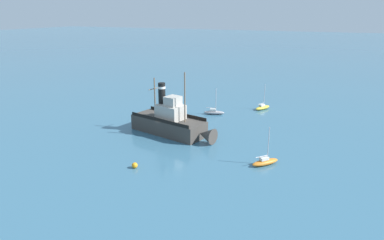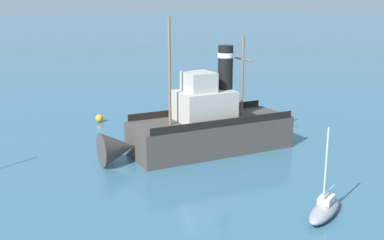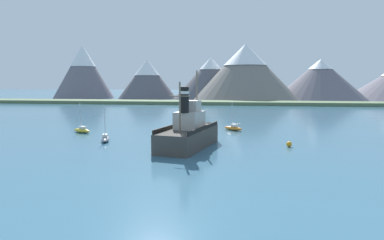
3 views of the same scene
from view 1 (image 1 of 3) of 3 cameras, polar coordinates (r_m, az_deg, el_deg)
ground_plane at (r=52.97m, az=-4.40°, el=-2.48°), size 600.00×600.00×0.00m
old_tugboat at (r=52.88m, az=-3.46°, el=-0.39°), size 6.92×14.79×9.90m
sailboat_orange at (r=43.60m, az=12.09°, el=-6.81°), size 3.63×3.26×4.90m
sailboat_grey at (r=63.24m, az=3.68°, el=1.32°), size 2.23×3.95×4.90m
sailboat_yellow at (r=67.71m, az=11.68°, el=2.09°), size 3.89×2.71×4.90m
mooring_buoy at (r=42.43m, az=-9.53°, el=-7.47°), size 0.72×0.72×0.72m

